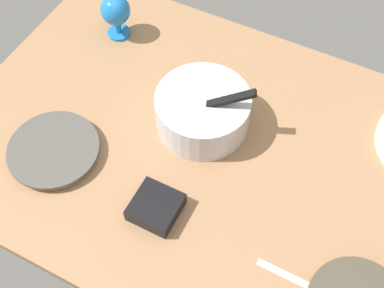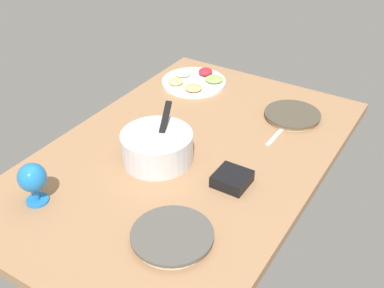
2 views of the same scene
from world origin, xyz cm
name	(u,v)px [view 1 (image 1 of 2)]	position (x,y,z in cm)	size (l,w,h in cm)	color
ground_plane	(220,156)	(0.00, 0.00, -2.00)	(160.00, 104.00, 4.00)	#99704C
dinner_plate_left	(54,150)	(-43.11, -22.25, 1.55)	(26.73, 26.73, 2.98)	silver
mixing_bowl	(203,110)	(-9.50, 7.11, 6.48)	(28.90, 28.08, 18.97)	silver
hurricane_glass_blue	(116,12)	(-52.38, 28.51, 9.93)	(9.96, 9.96, 15.72)	blue
square_bowl_black	(156,207)	(-7.63, -24.98, 2.51)	(12.41, 12.41, 4.50)	black
fork_by_right_plate	(291,277)	(31.55, -25.85, 0.30)	(18.00, 1.80, 0.60)	silver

